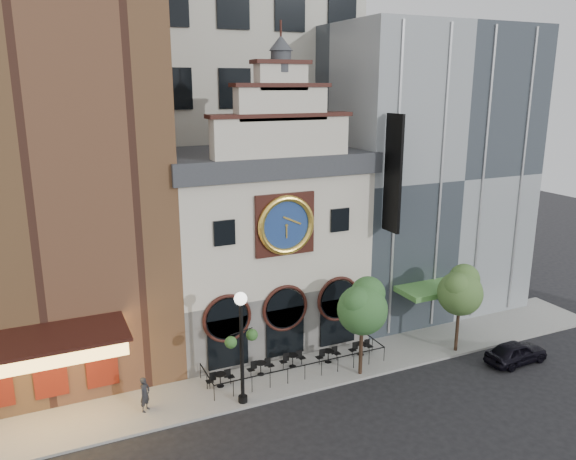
# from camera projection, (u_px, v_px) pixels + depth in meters

# --- Properties ---
(ground) EXTENTS (120.00, 120.00, 0.00)m
(ground) POSITION_uv_depth(u_px,v_px,m) (315.00, 392.00, 30.58)
(ground) COLOR black
(ground) RESTS_ON ground
(sidewalk) EXTENTS (44.00, 5.00, 0.15)m
(sidewalk) POSITION_uv_depth(u_px,v_px,m) (295.00, 370.00, 32.76)
(sidewalk) COLOR gray
(sidewalk) RESTS_ON ground
(clock_building) EXTENTS (12.60, 8.78, 18.65)m
(clock_building) POSITION_uv_depth(u_px,v_px,m) (260.00, 239.00, 35.78)
(clock_building) COLOR #605E5B
(clock_building) RESTS_ON ground
(theater_building) EXTENTS (14.00, 15.60, 25.00)m
(theater_building) POSITION_uv_depth(u_px,v_px,m) (25.00, 153.00, 30.94)
(theater_building) COLOR brown
(theater_building) RESTS_ON ground
(retail_building) EXTENTS (14.00, 14.40, 20.00)m
(retail_building) POSITION_uv_depth(u_px,v_px,m) (409.00, 169.00, 42.04)
(retail_building) COLOR gray
(retail_building) RESTS_ON ground
(office_tower) EXTENTS (20.00, 16.00, 40.00)m
(office_tower) POSITION_uv_depth(u_px,v_px,m) (199.00, 34.00, 43.14)
(office_tower) COLOR #B9B8A7
(office_tower) RESTS_ON ground
(cafe_railing) EXTENTS (10.60, 2.60, 0.90)m
(cafe_railing) POSITION_uv_depth(u_px,v_px,m) (295.00, 362.00, 32.63)
(cafe_railing) COLOR black
(cafe_railing) RESTS_ON sidewalk
(bistro_0) EXTENTS (1.58, 0.68, 0.90)m
(bistro_0) POSITION_uv_depth(u_px,v_px,m) (220.00, 379.00, 30.76)
(bistro_0) COLOR black
(bistro_0) RESTS_ON sidewalk
(bistro_1) EXTENTS (1.58, 0.68, 0.90)m
(bistro_1) POSITION_uv_depth(u_px,v_px,m) (261.00, 367.00, 32.01)
(bistro_1) COLOR black
(bistro_1) RESTS_ON sidewalk
(bistro_2) EXTENTS (1.58, 0.68, 0.90)m
(bistro_2) POSITION_uv_depth(u_px,v_px,m) (293.00, 359.00, 32.92)
(bistro_2) COLOR black
(bistro_2) RESTS_ON sidewalk
(bistro_3) EXTENTS (1.58, 0.68, 0.90)m
(bistro_3) POSITION_uv_depth(u_px,v_px,m) (328.00, 355.00, 33.44)
(bistro_3) COLOR black
(bistro_3) RESTS_ON sidewalk
(bistro_4) EXTENTS (1.58, 0.68, 0.90)m
(bistro_4) POSITION_uv_depth(u_px,v_px,m) (361.00, 348.00, 34.37)
(bistro_4) COLOR black
(bistro_4) RESTS_ON sidewalk
(car_right) EXTENTS (4.11, 1.78, 1.38)m
(car_right) POSITION_uv_depth(u_px,v_px,m) (516.00, 352.00, 33.65)
(car_right) COLOR black
(car_right) RESTS_ON ground
(pedestrian) EXTENTS (0.79, 0.79, 1.84)m
(pedestrian) POSITION_uv_depth(u_px,v_px,m) (145.00, 394.00, 28.37)
(pedestrian) COLOR #222327
(pedestrian) RESTS_ON sidewalk
(lamppost) EXTENTS (1.90, 1.00, 6.10)m
(lamppost) POSITION_uv_depth(u_px,v_px,m) (241.00, 335.00, 28.43)
(lamppost) COLOR black
(lamppost) RESTS_ON sidewalk
(tree_left) EXTENTS (2.94, 2.84, 5.67)m
(tree_left) POSITION_uv_depth(u_px,v_px,m) (363.00, 305.00, 31.29)
(tree_left) COLOR #382619
(tree_left) RESTS_ON sidewalk
(tree_right) EXTENTS (2.84, 2.74, 5.47)m
(tree_right) POSITION_uv_depth(u_px,v_px,m) (461.00, 289.00, 34.14)
(tree_right) COLOR #382619
(tree_right) RESTS_ON sidewalk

